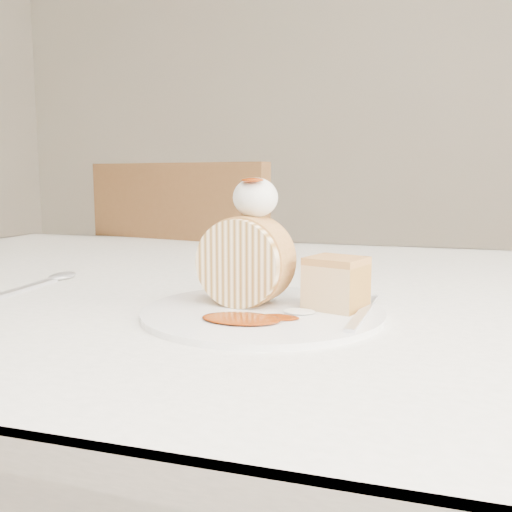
% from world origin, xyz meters
% --- Properties ---
extents(table, '(1.40, 0.90, 0.75)m').
position_xyz_m(table, '(0.00, 0.20, 0.66)').
color(table, white).
rests_on(table, ground).
extents(chair_far, '(0.50, 0.50, 0.91)m').
position_xyz_m(chair_far, '(-0.30, 0.75, 0.52)').
color(chair_far, brown).
rests_on(chair_far, ground).
extents(plate, '(0.30, 0.30, 0.01)m').
position_xyz_m(plate, '(0.05, 0.04, 0.75)').
color(plate, white).
rests_on(plate, table).
extents(roulade_slice, '(0.09, 0.06, 0.09)m').
position_xyz_m(roulade_slice, '(0.03, 0.06, 0.80)').
color(roulade_slice, beige).
rests_on(roulade_slice, plate).
extents(cake_chunk, '(0.06, 0.06, 0.04)m').
position_xyz_m(cake_chunk, '(0.12, 0.07, 0.78)').
color(cake_chunk, '#B97846').
rests_on(cake_chunk, plate).
extents(whipped_cream, '(0.05, 0.05, 0.04)m').
position_xyz_m(whipped_cream, '(0.03, 0.07, 0.86)').
color(whipped_cream, white).
rests_on(whipped_cream, roulade_slice).
extents(caramel_drizzle, '(0.02, 0.02, 0.00)m').
position_xyz_m(caramel_drizzle, '(0.04, 0.05, 0.89)').
color(caramel_drizzle, '#7A2705').
rests_on(caramel_drizzle, whipped_cream).
extents(caramel_pool, '(0.08, 0.07, 0.00)m').
position_xyz_m(caramel_pool, '(0.04, -0.01, 0.76)').
color(caramel_pool, '#7A2705').
rests_on(caramel_pool, plate).
extents(fork, '(0.03, 0.14, 0.00)m').
position_xyz_m(fork, '(0.15, 0.03, 0.76)').
color(fork, silver).
rests_on(fork, plate).
extents(spoon, '(0.03, 0.17, 0.00)m').
position_xyz_m(spoon, '(-0.25, 0.06, 0.75)').
color(spoon, silver).
rests_on(spoon, table).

